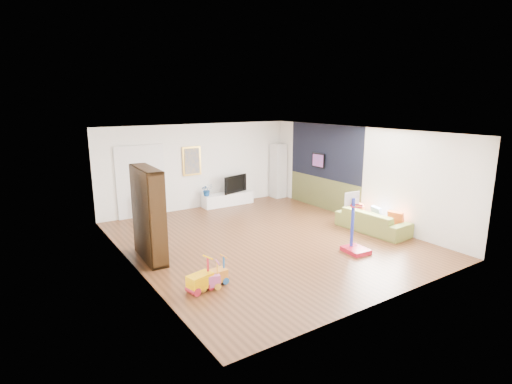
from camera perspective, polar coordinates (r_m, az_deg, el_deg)
floor at (r=10.12m, az=1.25°, el=-6.79°), size 6.50×7.50×0.00m
ceiling at (r=9.55m, az=1.34°, el=8.64°), size 6.50×7.50×0.00m
wall_back at (r=12.95m, az=-8.20°, el=3.64°), size 6.50×0.00×2.70m
wall_front at (r=7.09m, az=18.84°, el=-4.72°), size 6.50×0.00×2.70m
wall_left at (r=8.38m, az=-17.31°, el=-1.93°), size 0.00×7.50×2.70m
wall_right at (r=11.87m, az=14.33°, el=2.52°), size 0.00×7.50×2.70m
navy_accent at (r=12.75m, az=9.76°, el=5.71°), size 0.01×3.20×1.70m
olive_wainscot at (r=12.99m, az=9.54°, el=-0.20°), size 0.01×3.20×1.00m
doorway at (r=12.30m, az=-16.09°, el=1.34°), size 1.45×0.06×2.10m
painting_back at (r=12.78m, az=-9.16°, el=4.40°), size 0.62×0.06×0.92m
artwork_right at (r=12.89m, az=8.89°, el=4.48°), size 0.04×0.56×0.46m
media_console at (r=13.34m, az=-4.05°, el=-1.00°), size 1.76×0.45×0.41m
tall_cabinet at (r=14.29m, az=3.18°, el=3.06°), size 0.46×0.46×1.93m
bookshelf at (r=8.94m, az=-15.11°, el=-3.07°), size 0.42×1.41×2.04m
sofa at (r=11.08m, az=16.31°, el=-3.99°), size 0.88×2.01×0.58m
basketball_hoop at (r=9.35m, az=14.27°, el=-4.37°), size 0.53×0.62×1.40m
ride_on_yellow at (r=7.49m, az=-8.04°, el=-11.72°), size 0.51×0.38×0.61m
ride_on_orange at (r=7.72m, az=-5.73°, el=-11.18°), size 0.42×0.27×0.54m
ride_on_pink at (r=7.58m, az=-6.72°, el=-11.79°), size 0.43×0.33×0.51m
child at (r=12.20m, az=-16.00°, el=-1.98°), size 0.30×0.22×0.76m
tv at (r=13.35m, az=-3.25°, el=1.20°), size 1.01×0.42×0.58m
vase_plant at (r=12.92m, az=-7.04°, el=0.31°), size 0.39×0.35×0.40m
pillow_left at (r=10.86m, az=19.32°, el=-3.63°), size 0.19×0.41×0.39m
pillow_center at (r=11.20m, az=16.91°, el=-2.96°), size 0.19×0.39×0.37m
pillow_right at (r=11.52m, az=14.64°, el=-2.37°), size 0.15×0.36×0.35m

